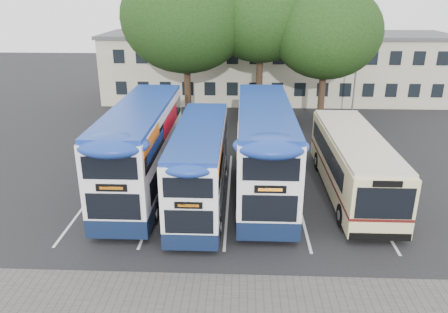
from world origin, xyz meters
TOP-DOWN VIEW (x-y plane):
  - ground at (0.00, 0.00)m, footprint 120.00×120.00m
  - bay_lines at (-3.75, 5.00)m, footprint 14.12×11.00m
  - depot_building at (0.00, 26.99)m, footprint 32.40×8.40m
  - lamp_post at (6.00, 19.97)m, footprint 0.25×1.05m
  - tree_left at (-7.34, 17.75)m, footprint 9.48×9.48m
  - tree_mid at (-1.80, 18.29)m, footprint 7.96×7.96m
  - tree_right at (2.84, 16.93)m, footprint 7.84×7.84m
  - bus_dd_left at (-8.17, 5.25)m, footprint 2.64×10.90m
  - bus_dd_mid at (-5.07, 3.84)m, footprint 2.29×9.45m
  - bus_dd_right at (-1.97, 5.36)m, footprint 2.66×10.97m
  - bus_single at (2.58, 5.45)m, footprint 2.66×10.45m

SIDE VIEW (x-z plane):
  - ground at x=0.00m, z-range 0.00..0.00m
  - bay_lines at x=-3.75m, z-range 0.00..0.01m
  - bus_single at x=2.58m, z-range 0.21..3.32m
  - bus_dd_mid at x=-5.07m, z-range 0.20..4.13m
  - bus_dd_left at x=-8.17m, z-range 0.23..4.77m
  - bus_dd_right at x=-1.97m, z-range 0.23..4.80m
  - depot_building at x=0.00m, z-range 0.05..6.25m
  - lamp_post at x=6.00m, z-range 0.55..9.61m
  - tree_right at x=2.84m, z-range 1.88..12.35m
  - tree_left at x=-7.34m, z-range 2.00..14.09m
  - tree_mid at x=-1.80m, z-range 2.37..13.90m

